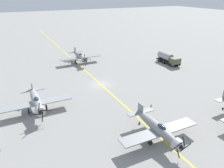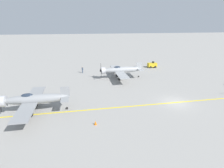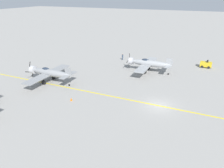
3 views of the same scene
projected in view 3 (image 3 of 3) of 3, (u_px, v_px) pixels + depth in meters
name	position (u px, v px, depth m)	size (l,w,h in m)	color
ground_plane	(159.00, 106.00, 34.46)	(400.00, 400.00, 0.00)	gray
taxiway_stripe	(159.00, 106.00, 34.46)	(0.30, 160.00, 0.01)	yellow
airplane_mid_right	(148.00, 63.00, 48.32)	(12.00, 9.98, 3.78)	#949799
airplane_far_center	(49.00, 73.00, 42.72)	(12.00, 9.98, 3.71)	gray
tow_tractor	(206.00, 64.00, 51.65)	(1.57, 2.60, 1.79)	gold
ground_crew_walking	(123.00, 57.00, 57.32)	(0.37, 0.37, 1.68)	#334256
traffic_cone	(71.00, 99.00, 35.97)	(0.36, 0.36, 0.55)	orange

